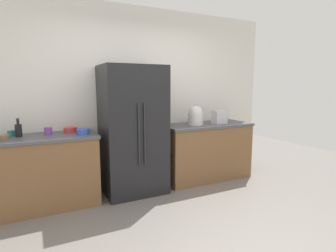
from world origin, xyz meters
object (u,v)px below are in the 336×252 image
(refrigerator, at_px, (133,130))
(cup_a, at_px, (11,133))
(toaster, at_px, (219,117))
(bowl_c, at_px, (71,130))
(cup_b, at_px, (48,131))
(bowl_b, at_px, (2,137))
(rice_cooker, at_px, (195,116))
(bottle_b, at_px, (18,130))
(bowl_a, at_px, (83,132))

(refrigerator, distance_m, cup_a, 1.52)
(toaster, relative_size, bowl_c, 1.23)
(cup_a, relative_size, bowl_c, 0.50)
(refrigerator, height_order, cup_b, refrigerator)
(cup_a, distance_m, bowl_b, 0.23)
(cup_b, bearing_deg, rice_cooker, -3.26)
(rice_cooker, xyz_separation_m, bottle_b, (-2.47, 0.09, -0.06))
(toaster, bearing_deg, bowl_a, -179.87)
(toaster, height_order, bowl_c, toaster)
(rice_cooker, relative_size, cup_b, 3.16)
(cup_a, bearing_deg, bowl_a, -18.05)
(refrigerator, relative_size, bowl_c, 10.22)
(toaster, relative_size, bowl_b, 1.53)
(bottle_b, xyz_separation_m, bowl_b, (-0.16, -0.12, -0.06))
(rice_cooker, height_order, bowl_a, rice_cooker)
(refrigerator, distance_m, bowl_a, 0.70)
(cup_b, bearing_deg, refrigerator, -6.44)
(refrigerator, height_order, cup_a, refrigerator)
(refrigerator, bearing_deg, cup_b, 173.56)
(cup_a, height_order, bowl_b, cup_a)
(bottle_b, xyz_separation_m, bowl_a, (0.73, -0.16, -0.05))
(toaster, xyz_separation_m, cup_b, (-2.56, 0.18, -0.06))
(rice_cooker, relative_size, bowl_c, 1.71)
(toaster, relative_size, rice_cooker, 0.72)
(toaster, height_order, cup_b, toaster)
(toaster, bearing_deg, refrigerator, 177.75)
(cup_a, distance_m, bowl_c, 0.69)
(bowl_c, bearing_deg, cup_a, 177.07)
(bottle_b, relative_size, bowl_c, 1.29)
(bottle_b, distance_m, bowl_c, 0.61)
(refrigerator, xyz_separation_m, bottle_b, (-1.42, 0.10, 0.10))
(cup_b, distance_m, bowl_c, 0.28)
(cup_b, distance_m, bowl_a, 0.44)
(cup_a, xyz_separation_m, cup_b, (0.41, -0.08, 0.01))
(bottle_b, bearing_deg, toaster, -3.05)
(rice_cooker, distance_m, cup_b, 2.14)
(rice_cooker, xyz_separation_m, cup_b, (-2.14, 0.12, -0.10))
(refrigerator, bearing_deg, bowl_b, -179.31)
(cup_a, bearing_deg, bowl_c, -2.93)
(bowl_c, bearing_deg, cup_b, -171.06)
(bottle_b, distance_m, cup_b, 0.33)
(rice_cooker, relative_size, bottle_b, 1.33)
(cup_b, relative_size, bowl_c, 0.54)
(rice_cooker, distance_m, bottle_b, 2.47)
(toaster, height_order, rice_cooker, rice_cooker)
(cup_a, distance_m, bowl_a, 0.85)
(rice_cooker, height_order, bottle_b, rice_cooker)
(bottle_b, distance_m, cup_a, 0.14)
(refrigerator, bearing_deg, toaster, -2.25)
(rice_cooker, height_order, cup_b, rice_cooker)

